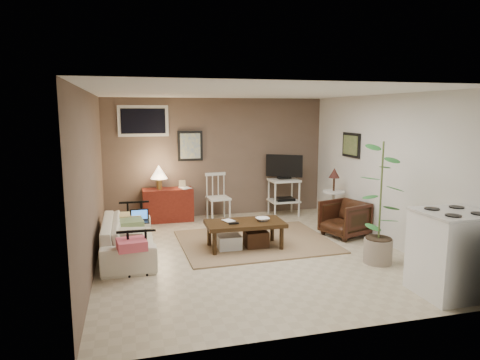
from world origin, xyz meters
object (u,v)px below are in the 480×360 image
object	(u,v)px
red_console	(167,202)
spindle_chair	(218,198)
armchair	(345,217)
coffee_table	(244,233)
stove	(452,253)
sofa	(128,231)
side_table	(334,190)
potted_plant	(381,199)
tv_stand	(284,183)

from	to	relation	value
red_console	spindle_chair	distance (m)	1.00
spindle_chair	armchair	world-z (taller)	spindle_chair
red_console	coffee_table	bearing A→B (deg)	-63.80
red_console	stove	distance (m)	5.18
coffee_table	red_console	bearing A→B (deg)	116.20
sofa	side_table	xyz separation A→B (m)	(3.74, 0.77, 0.31)
potted_plant	stove	bearing A→B (deg)	-79.00
tv_stand	stove	size ratio (longest dim) A/B	1.25
red_console	spindle_chair	xyz separation A→B (m)	(0.99, -0.15, 0.05)
armchair	coffee_table	bearing A→B (deg)	-101.04
sofa	armchair	world-z (taller)	sofa
potted_plant	stove	world-z (taller)	potted_plant
potted_plant	stove	size ratio (longest dim) A/B	1.74
sofa	side_table	world-z (taller)	side_table
coffee_table	stove	bearing A→B (deg)	-49.75
stove	sofa	bearing A→B (deg)	146.73
spindle_chair	armchair	distance (m)	2.51
coffee_table	tv_stand	world-z (taller)	tv_stand
sofa	spindle_chair	xyz separation A→B (m)	(1.73, 1.75, 0.07)
spindle_chair	side_table	world-z (taller)	side_table
sofa	red_console	bearing A→B (deg)	-21.46
coffee_table	armchair	world-z (taller)	armchair
side_table	potted_plant	xyz separation A→B (m)	(-0.31, -2.02, 0.26)
coffee_table	tv_stand	size ratio (longest dim) A/B	0.97
side_table	tv_stand	bearing A→B (deg)	121.70
spindle_chair	potted_plant	xyz separation A→B (m)	(1.70, -2.99, 0.50)
red_console	armchair	xyz separation A→B (m)	(2.86, -1.82, -0.05)
red_console	side_table	size ratio (longest dim) A/B	1.02
red_console	sofa	bearing A→B (deg)	-111.46
stove	potted_plant	bearing A→B (deg)	101.00
stove	armchair	bearing A→B (deg)	91.00
armchair	potted_plant	world-z (taller)	potted_plant
red_console	potted_plant	world-z (taller)	potted_plant
coffee_table	red_console	world-z (taller)	red_console
tv_stand	coffee_table	bearing A→B (deg)	-125.48
tv_stand	red_console	bearing A→B (deg)	176.94
armchair	tv_stand	bearing A→B (deg)	177.67
sofa	potted_plant	size ratio (longest dim) A/B	1.07
side_table	red_console	bearing A→B (deg)	159.45
side_table	spindle_chair	bearing A→B (deg)	154.13
potted_plant	stove	distance (m)	1.25
coffee_table	spindle_chair	size ratio (longest dim) A/B	1.32
potted_plant	tv_stand	bearing A→B (deg)	95.69
red_console	tv_stand	xyz separation A→B (m)	(2.38, -0.13, 0.28)
red_console	stove	world-z (taller)	red_console
red_console	side_table	distance (m)	3.21
tv_stand	potted_plant	world-z (taller)	potted_plant
spindle_chair	stove	size ratio (longest dim) A/B	0.92
armchair	potted_plant	distance (m)	1.46
armchair	potted_plant	xyz separation A→B (m)	(-0.18, -1.32, 0.60)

